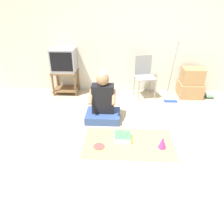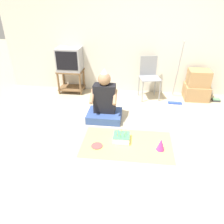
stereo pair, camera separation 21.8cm
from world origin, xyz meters
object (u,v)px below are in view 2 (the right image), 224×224
object	(u,v)px
folding_chair	(149,74)
person_seated	(105,103)
dust_mop	(177,84)
party_hat_blue	(161,144)
cardboard_box_stack	(197,86)
birthday_cake	(121,138)
tv	(69,59)
book_pile	(216,100)
paper_plate	(97,146)

from	to	relation	value
folding_chair	person_seated	size ratio (longest dim) A/B	0.94
person_seated	dust_mop	bearing A→B (deg)	33.38
person_seated	party_hat_blue	xyz separation A→B (m)	(0.95, -0.82, -0.21)
cardboard_box_stack	dust_mop	world-z (taller)	dust_mop
birthday_cake	party_hat_blue	world-z (taller)	party_hat_blue
tv	book_pile	world-z (taller)	tv
cardboard_box_stack	party_hat_blue	world-z (taller)	cardboard_box_stack
folding_chair	paper_plate	size ratio (longest dim) A/B	4.99
tv	party_hat_blue	distance (m)	2.81
tv	cardboard_box_stack	bearing A→B (deg)	-1.05
dust_mop	tv	bearing A→B (deg)	173.95
book_pile	party_hat_blue	bearing A→B (deg)	-125.51
folding_chair	party_hat_blue	distance (m)	1.94
folding_chair	cardboard_box_stack	world-z (taller)	folding_chair
folding_chair	birthday_cake	size ratio (longest dim) A/B	3.43
dust_mop	birthday_cake	bearing A→B (deg)	-122.91
tv	book_pile	size ratio (longest dim) A/B	3.33
cardboard_box_stack	dust_mop	xyz separation A→B (m)	(-0.47, -0.19, 0.09)
tv	cardboard_box_stack	world-z (taller)	tv
tv	dust_mop	bearing A→B (deg)	-6.05
person_seated	birthday_cake	size ratio (longest dim) A/B	3.64
birthday_cake	paper_plate	size ratio (longest dim) A/B	1.45
person_seated	paper_plate	world-z (taller)	person_seated
birthday_cake	paper_plate	bearing A→B (deg)	-151.38
birthday_cake	folding_chair	bearing A→B (deg)	75.67
cardboard_box_stack	birthday_cake	xyz separation A→B (m)	(-1.48, -1.75, -0.24)
cardboard_box_stack	person_seated	distance (m)	2.14
folding_chair	book_pile	xyz separation A→B (m)	(1.46, -0.05, -0.49)
party_hat_blue	book_pile	bearing A→B (deg)	54.49
cardboard_box_stack	paper_plate	size ratio (longest dim) A/B	3.61
tv	paper_plate	xyz separation A→B (m)	(0.95, -2.00, -0.75)
paper_plate	folding_chair	bearing A→B (deg)	67.47
paper_plate	birthday_cake	bearing A→B (deg)	28.62
paper_plate	cardboard_box_stack	bearing A→B (deg)	46.74
folding_chair	book_pile	distance (m)	1.54
dust_mop	birthday_cake	xyz separation A→B (m)	(-1.01, -1.56, -0.33)
birthday_cake	tv	bearing A→B (deg)	125.91
cardboard_box_stack	book_pile	distance (m)	0.51
cardboard_box_stack	paper_plate	bearing A→B (deg)	-133.26
cardboard_box_stack	paper_plate	xyz separation A→B (m)	(-1.83, -1.95, -0.28)
folding_chair	person_seated	distance (m)	1.35
cardboard_box_stack	birthday_cake	distance (m)	2.30
person_seated	party_hat_blue	size ratio (longest dim) A/B	4.93
cardboard_box_stack	book_pile	xyz separation A→B (m)	(0.43, -0.08, -0.27)
folding_chair	cardboard_box_stack	distance (m)	1.06
cardboard_box_stack	book_pile	size ratio (longest dim) A/B	4.09
cardboard_box_stack	person_seated	bearing A→B (deg)	-149.18
party_hat_blue	dust_mop	bearing A→B (deg)	76.37
birthday_cake	party_hat_blue	size ratio (longest dim) A/B	1.35
folding_chair	person_seated	bearing A→B (deg)	-126.94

